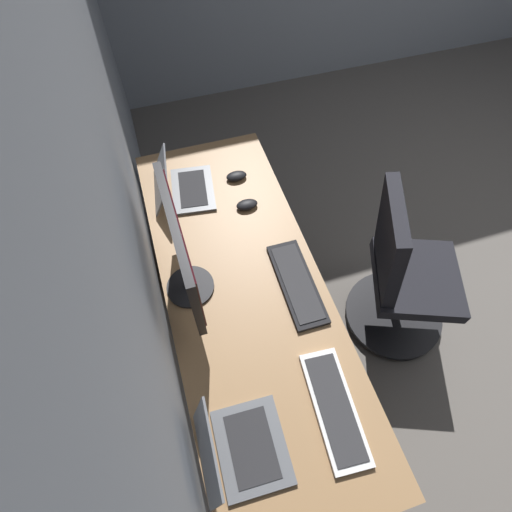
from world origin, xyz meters
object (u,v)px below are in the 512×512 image
at_px(drawer_pedestal, 227,280).
at_px(office_chair, 401,278).
at_px(laptop_leftmost, 180,186).
at_px(keyboard_main, 297,283).
at_px(mouse_main, 247,205).
at_px(keyboard_spare, 335,408).
at_px(mouse_spare, 236,176).
at_px(monitor_primary, 182,252).
at_px(laptop_left, 235,450).

bearing_deg(drawer_pedestal, office_chair, -110.27).
bearing_deg(laptop_leftmost, keyboard_main, -151.25).
bearing_deg(mouse_main, office_chair, -124.08).
distance_m(keyboard_spare, mouse_spare, 1.19).
height_order(keyboard_main, keyboard_spare, same).
height_order(keyboard_main, mouse_main, mouse_main).
relative_size(monitor_primary, laptop_left, 1.81).
distance_m(keyboard_main, mouse_main, 0.48).
height_order(drawer_pedestal, mouse_spare, mouse_spare).
height_order(mouse_spare, office_chair, office_chair).
bearing_deg(mouse_spare, keyboard_spare, -178.67).
bearing_deg(mouse_spare, drawer_pedestal, 154.33).
xyz_separation_m(monitor_primary, keyboard_spare, (-0.64, -0.38, -0.26)).
distance_m(drawer_pedestal, keyboard_main, 0.56).
relative_size(laptop_leftmost, office_chair, 0.34).
bearing_deg(mouse_main, laptop_left, 161.33).
height_order(laptop_left, keyboard_spare, laptop_left).
height_order(monitor_primary, mouse_main, monitor_primary).
bearing_deg(laptop_left, mouse_main, -18.67).
distance_m(monitor_primary, laptop_left, 0.70).
bearing_deg(laptop_leftmost, laptop_left, 177.06).
distance_m(laptop_left, mouse_spare, 1.27).
bearing_deg(keyboard_main, mouse_spare, 6.57).
distance_m(laptop_left, office_chair, 1.21).
distance_m(keyboard_spare, office_chair, 0.88).
height_order(keyboard_main, office_chair, office_chair).
distance_m(monitor_primary, keyboard_spare, 0.79).
bearing_deg(office_chair, mouse_main, 55.92).
bearing_deg(laptop_leftmost, monitor_primary, 172.74).
height_order(laptop_left, keyboard_main, laptop_left).
height_order(monitor_primary, keyboard_spare, monitor_primary).
relative_size(monitor_primary, laptop_leftmost, 1.64).
relative_size(drawer_pedestal, laptop_leftmost, 2.09).
height_order(laptop_leftmost, keyboard_main, laptop_leftmost).
bearing_deg(laptop_leftmost, mouse_spare, -88.42).
bearing_deg(monitor_primary, office_chair, -95.82).
xyz_separation_m(laptop_left, keyboard_spare, (0.03, -0.38, -0.04)).
xyz_separation_m(laptop_leftmost, keyboard_main, (-0.66, -0.36, -0.04)).
bearing_deg(mouse_spare, keyboard_main, -173.43).
bearing_deg(monitor_primary, mouse_spare, -32.84).
height_order(drawer_pedestal, office_chair, office_chair).
bearing_deg(drawer_pedestal, laptop_left, 168.21).
bearing_deg(monitor_primary, keyboard_spare, -149.00).
height_order(keyboard_main, mouse_spare, mouse_spare).
height_order(drawer_pedestal, keyboard_spare, keyboard_spare).
relative_size(laptop_leftmost, laptop_left, 1.10).
xyz_separation_m(drawer_pedestal, office_chair, (-0.31, -0.84, 0.11)).
distance_m(drawer_pedestal, mouse_spare, 0.55).
xyz_separation_m(laptop_left, mouse_spare, (1.22, -0.35, -0.04)).
distance_m(drawer_pedestal, mouse_main, 0.46).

